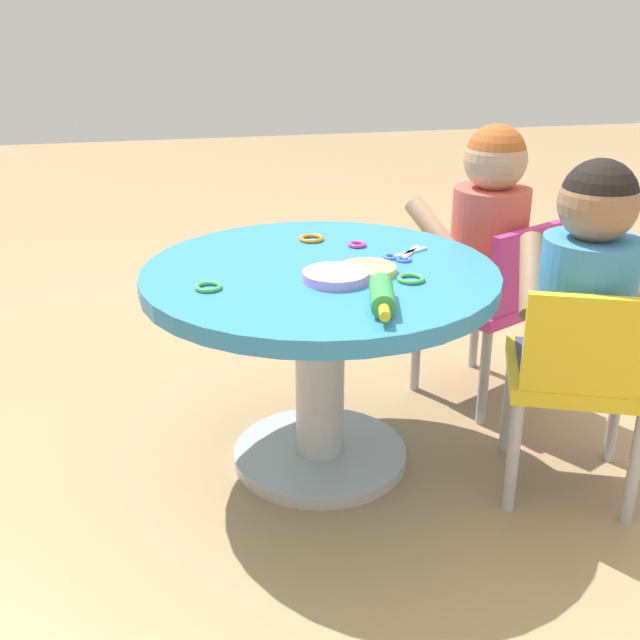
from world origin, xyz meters
name	(u,v)px	position (x,y,z in m)	size (l,w,h in m)	color
ground_plane	(320,459)	(0.00, 0.00, 0.00)	(10.00, 10.00, 0.00)	tan
craft_table	(320,322)	(0.00, 0.00, 0.38)	(0.83, 0.83, 0.51)	silver
child_chair_left	(577,377)	(-0.26, -0.54, 0.31)	(0.39, 0.39, 0.54)	#B7B7BC
seated_child_left	(588,276)	(-0.22, -0.55, 0.53)	(0.42, 0.38, 0.51)	#3F4772
child_chair_right	(493,300)	(0.23, -0.55, 0.31)	(0.40, 0.40, 0.54)	#B7B7BC
seated_child_right	(489,219)	(0.27, -0.53, 0.53)	(0.43, 0.39, 0.51)	#3F4772
rolling_pin	(382,295)	(-0.26, -0.07, 0.54)	(0.23, 0.08, 0.05)	green
craft_scissors	(403,256)	(0.05, -0.22, 0.52)	(0.13, 0.14, 0.01)	silver
playdough_blob_0	(336,276)	(-0.09, -0.02, 0.53)	(0.15, 0.15, 0.02)	#CC99E5
playdough_blob_1	(368,269)	(-0.05, -0.10, 0.52)	(0.13, 0.13, 0.02)	#F2CC72
cookie_cutter_0	(312,239)	(0.23, -0.03, 0.52)	(0.06, 0.06, 0.01)	orange
cookie_cutter_1	(357,244)	(0.15, -0.13, 0.52)	(0.05, 0.05, 0.01)	#D83FA5
cookie_cutter_2	(208,287)	(-0.08, 0.26, 0.52)	(0.06, 0.06, 0.01)	#4CB259
cookie_cutter_3	(411,279)	(-0.12, -0.18, 0.52)	(0.06, 0.06, 0.01)	#4CB259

